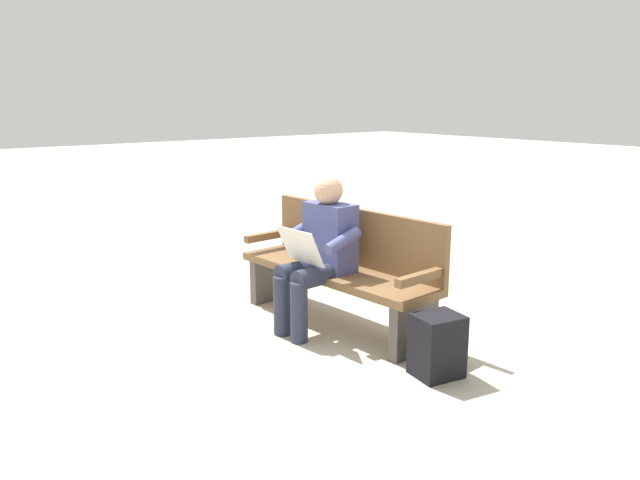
% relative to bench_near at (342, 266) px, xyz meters
% --- Properties ---
extents(ground_plane, '(40.00, 40.00, 0.00)m').
position_rel_bench_near_xyz_m(ground_plane, '(-0.00, 0.07, -0.46)').
color(ground_plane, '#B7AD99').
extents(bench_near, '(1.82, 0.58, 0.90)m').
position_rel_bench_near_xyz_m(bench_near, '(0.00, 0.00, 0.00)').
color(bench_near, brown).
rests_on(bench_near, ground).
extents(person_seated, '(0.59, 0.59, 1.18)m').
position_rel_bench_near_xyz_m(person_seated, '(-0.01, 0.23, 0.17)').
color(person_seated, '#474C84').
rests_on(person_seated, ground).
extents(backpack, '(0.34, 0.34, 0.41)m').
position_rel_bench_near_xyz_m(backpack, '(-1.12, 0.16, -0.26)').
color(backpack, black).
rests_on(backpack, ground).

